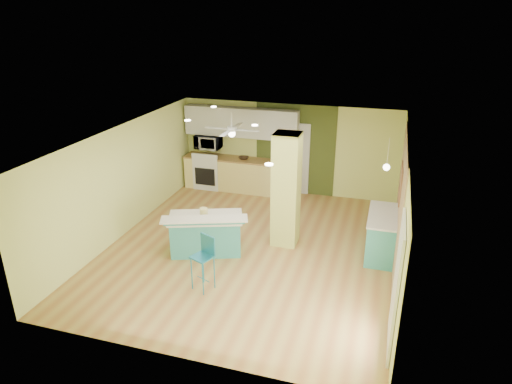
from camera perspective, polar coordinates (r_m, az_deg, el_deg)
floor at (r=10.01m, az=-0.70°, el=-7.07°), size 6.00×7.00×0.01m
ceiling at (r=9.06m, az=-0.77°, el=6.95°), size 6.00×7.00×0.01m
wall_back at (r=12.66m, az=4.04°, el=5.39°), size 6.00×0.01×2.50m
wall_front at (r=6.58m, az=-10.10°, el=-11.61°), size 6.00×0.01×2.50m
wall_left at (r=10.69m, az=-16.29°, el=1.37°), size 0.01×7.00×2.50m
wall_right at (r=9.09m, az=17.66°, el=-2.47°), size 0.01×7.00×2.50m
wood_panel at (r=9.65m, az=17.58°, el=-1.04°), size 0.02×3.40×2.50m
olive_accent at (r=12.60m, az=4.91°, el=5.29°), size 2.20×0.02×2.50m
interior_door at (r=12.65m, az=4.85°, el=4.17°), size 0.82×0.05×2.00m
french_door at (r=7.15m, az=17.09°, el=-11.28°), size 0.04×1.08×2.10m
column at (r=9.75m, az=3.79°, el=0.24°), size 0.55×0.55×2.50m
kitchen_run at (r=12.96m, az=-1.97°, el=2.20°), size 3.25×0.63×0.94m
stove at (r=13.27m, az=-5.88°, el=2.53°), size 0.76×0.66×1.08m
upper_cabinets at (r=12.64m, az=-1.88°, el=8.70°), size 3.20×0.34×0.80m
microwave at (r=13.01m, az=-6.01°, el=6.24°), size 0.70×0.48×0.39m
ceiling_fan at (r=11.34m, az=-3.06°, el=7.78°), size 1.41×1.41×0.61m
pendant_lamp at (r=9.56m, az=16.00°, el=3.02°), size 0.14×0.14×0.69m
wall_decor at (r=9.73m, az=17.65°, el=1.04°), size 0.03×0.90×0.70m
peninsula at (r=9.75m, az=-6.27°, el=-5.14°), size 1.85×1.42×0.93m
bar_stool at (r=8.42m, az=-6.41°, el=-7.70°), size 0.46×0.46×1.05m
side_counter at (r=9.94m, az=15.40°, el=-5.12°), size 0.60×1.42×0.92m
fruit_bowl at (r=12.75m, az=-1.54°, el=4.27°), size 0.33×0.33×0.07m
canister at (r=9.61m, az=-6.55°, el=-2.50°), size 0.16×0.16×0.17m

